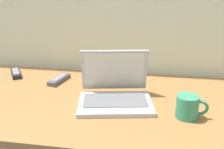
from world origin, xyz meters
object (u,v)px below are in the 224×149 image
(coffee_mug, at_px, (188,107))
(laptop, at_px, (115,92))
(remote_control_far, at_px, (16,73))
(remote_control_near, at_px, (59,79))

(coffee_mug, bearing_deg, laptop, 162.05)
(remote_control_far, bearing_deg, remote_control_near, -11.54)
(coffee_mug, bearing_deg, remote_control_far, 159.33)
(remote_control_near, bearing_deg, coffee_mug, -24.40)
(remote_control_near, height_order, remote_control_far, same)
(laptop, distance_m, remote_control_far, 0.65)
(laptop, bearing_deg, remote_control_near, 150.22)
(laptop, relative_size, remote_control_far, 2.21)
(coffee_mug, bearing_deg, remote_control_near, 155.60)
(coffee_mug, height_order, remote_control_near, coffee_mug)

